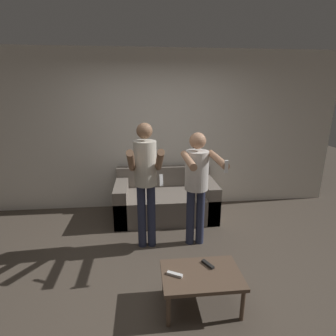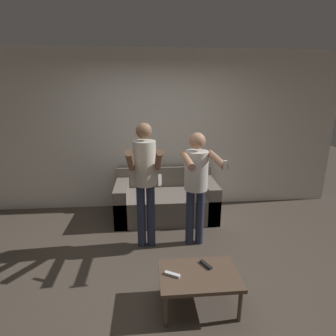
# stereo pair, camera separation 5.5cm
# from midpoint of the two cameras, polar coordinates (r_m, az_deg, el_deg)

# --- Properties ---
(ground_plane) EXTENTS (14.00, 14.00, 0.00)m
(ground_plane) POSITION_cam_midpoint_polar(r_m,az_deg,el_deg) (3.25, 0.27, -21.95)
(ground_plane) COLOR #4C4238
(wall_back) EXTENTS (6.40, 0.06, 2.70)m
(wall_back) POSITION_cam_midpoint_polar(r_m,az_deg,el_deg) (4.58, -1.93, 7.88)
(wall_back) COLOR silver
(wall_back) RESTS_ON ground_plane
(couch) EXTENTS (1.62, 0.90, 0.77)m
(couch) POSITION_cam_midpoint_polar(r_m,az_deg,el_deg) (4.41, -0.15, -7.04)
(couch) COLOR slate
(couch) RESTS_ON ground_plane
(person_standing_left) EXTENTS (0.40, 0.70, 1.66)m
(person_standing_left) POSITION_cam_midpoint_polar(r_m,az_deg,el_deg) (3.29, -4.55, -1.44)
(person_standing_left) COLOR #282D47
(person_standing_left) RESTS_ON ground_plane
(person_standing_right) EXTENTS (0.42, 0.80, 1.53)m
(person_standing_right) POSITION_cam_midpoint_polar(r_m,az_deg,el_deg) (3.36, 6.71, -2.12)
(person_standing_right) COLOR #282D47
(person_standing_right) RESTS_ON ground_plane
(coffee_table) EXTENTS (0.75, 0.50, 0.36)m
(coffee_table) POSITION_cam_midpoint_polar(r_m,az_deg,el_deg) (2.71, 7.39, -22.56)
(coffee_table) COLOR brown
(coffee_table) RESTS_ON ground_plane
(remote_near) EXTENTS (0.15, 0.10, 0.02)m
(remote_near) POSITION_cam_midpoint_polar(r_m,az_deg,el_deg) (2.64, 1.58, -22.15)
(remote_near) COLOR white
(remote_near) RESTS_ON coffee_table
(remote_far) EXTENTS (0.10, 0.15, 0.02)m
(remote_far) POSITION_cam_midpoint_polar(r_m,az_deg,el_deg) (2.78, 8.83, -20.07)
(remote_far) COLOR black
(remote_far) RESTS_ON coffee_table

